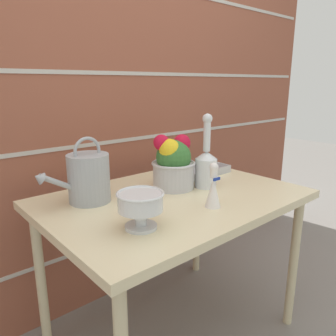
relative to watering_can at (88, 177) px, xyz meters
name	(u,v)px	position (x,y,z in m)	size (l,w,h in m)	color
ground_plane	(173,333)	(0.32, -0.18, -0.85)	(12.00, 12.00, 0.00)	gray
brick_wall	(108,108)	(0.32, 0.35, 0.25)	(3.60, 0.08, 2.20)	brown
patio_table	(174,210)	(0.32, -0.18, -0.18)	(1.14, 0.80, 0.74)	beige
watering_can	(88,177)	(0.00, 0.00, 0.00)	(0.32, 0.17, 0.28)	#9EA3A8
crystal_pedestal_bowl	(140,204)	(0.01, -0.36, -0.02)	(0.17, 0.17, 0.13)	silver
flower_planter	(173,163)	(0.39, -0.10, 0.02)	(0.21, 0.21, 0.26)	#BCBCC1
glass_decanter	(206,165)	(0.52, -0.19, 0.00)	(0.11, 0.11, 0.35)	silver
figurine_vase	(213,189)	(0.35, -0.39, -0.03)	(0.06, 0.06, 0.19)	white
wire_tray	(201,172)	(0.68, -0.01, -0.10)	(0.32, 0.18, 0.04)	#B7B7BC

